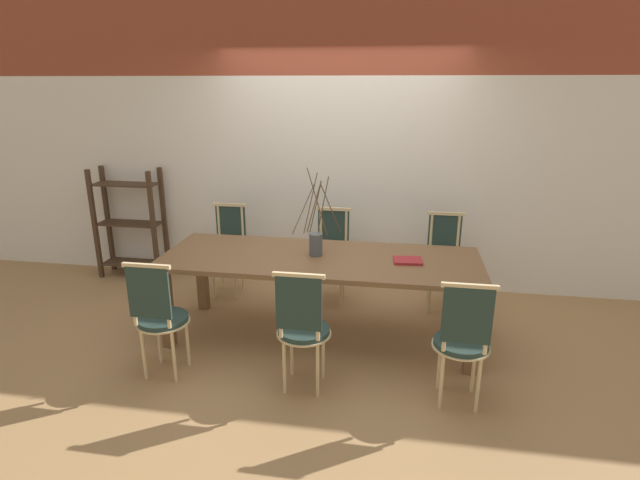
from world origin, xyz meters
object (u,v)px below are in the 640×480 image
(shelving_rack, at_px, (130,224))
(vase_centerpiece, at_px, (316,241))
(book_stack, at_px, (408,261))
(dining_table, at_px, (320,267))
(chair_near_center, at_px, (463,338))
(chair_far_center, at_px, (444,258))

(shelving_rack, bearing_deg, vase_centerpiece, -24.42)
(vase_centerpiece, height_order, book_stack, vase_centerpiece)
(dining_table, xyz_separation_m, chair_near_center, (1.11, -0.81, -0.15))
(chair_far_center, bearing_deg, vase_centerpiece, 34.03)
(dining_table, bearing_deg, chair_far_center, 36.48)
(chair_near_center, xyz_separation_m, book_stack, (-0.38, 0.80, 0.24))
(book_stack, height_order, shelving_rack, shelving_rack)
(dining_table, bearing_deg, vase_centerpiece, 135.52)
(book_stack, bearing_deg, dining_table, 179.94)
(dining_table, bearing_deg, shelving_rack, 155.13)
(vase_centerpiece, xyz_separation_m, book_stack, (0.77, -0.04, -0.11))
(shelving_rack, bearing_deg, chair_far_center, -4.87)
(vase_centerpiece, distance_m, shelving_rack, 2.57)
(dining_table, bearing_deg, book_stack, -0.06)
(dining_table, distance_m, chair_far_center, 1.36)
(vase_centerpiece, xyz_separation_m, shelving_rack, (-2.33, 1.06, -0.25))
(dining_table, xyz_separation_m, vase_centerpiece, (-0.04, 0.04, 0.21))
(chair_near_center, height_order, book_stack, chair_near_center)
(chair_near_center, bearing_deg, dining_table, 143.97)
(chair_far_center, height_order, book_stack, chair_far_center)
(dining_table, distance_m, shelving_rack, 2.62)
(chair_near_center, distance_m, chair_far_center, 1.61)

